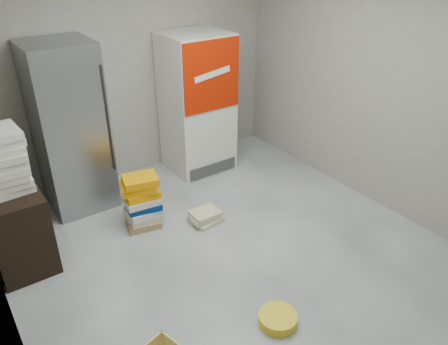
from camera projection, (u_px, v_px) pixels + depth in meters
name	position (u px, v px, depth m)	size (l,w,h in m)	color
ground	(250.00, 270.00, 4.19)	(5.00, 5.00, 0.00)	beige
room_shell	(257.00, 89.00, 3.33)	(4.04, 5.04, 2.82)	#9D988E
steel_fridge	(70.00, 129.00, 4.82)	(0.70, 0.72, 1.90)	#9EA0A6
coke_cooler	(197.00, 104.00, 5.66)	(0.80, 0.73, 1.80)	silver
wood_shelf	(17.00, 227.00, 4.14)	(0.50, 0.80, 0.80)	black
supply_box_stack	(0.00, 161.00, 3.81)	(0.45, 0.45, 0.58)	silver
phonebook_stack_main	(142.00, 202.00, 4.71)	(0.44, 0.39, 0.60)	#97734B
phonebook_stack_side	(205.00, 217.00, 4.86)	(0.35, 0.29, 0.14)	#C5BF93
bucket_lid	(278.00, 319.00, 3.61)	(0.32, 0.32, 0.09)	yellow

